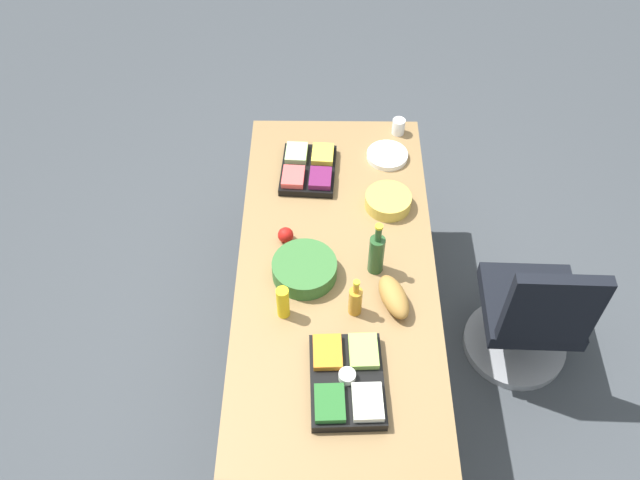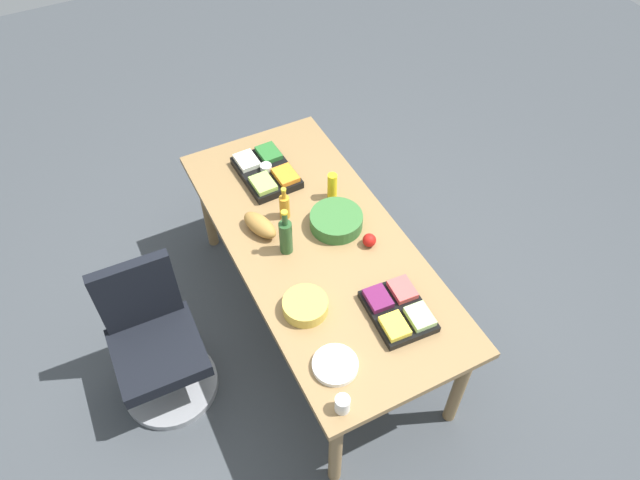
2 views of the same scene
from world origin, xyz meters
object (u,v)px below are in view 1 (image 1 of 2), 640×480
salad_bowl (305,269)px  paper_plate_stack (387,155)px  bread_loaf (394,297)px  chip_bowl (388,201)px  office_chair (529,320)px  dressing_bottle (355,300)px  veggie_tray (347,380)px  mustard_bottle (283,302)px  paper_cup (398,127)px  apple_red (286,235)px  fruit_platter (308,169)px  conference_table (336,274)px  wine_bottle (376,253)px

salad_bowl → paper_plate_stack: (-0.80, 0.43, -0.03)m
bread_loaf → chip_bowl: size_ratio=1.03×
office_chair → dressing_bottle: size_ratio=4.21×
office_chair → veggie_tray: bearing=-58.0°
mustard_bottle → dressing_bottle: bearing=93.2°
bread_loaf → salad_bowl: 0.43m
bread_loaf → paper_cup: (-1.16, 0.10, -0.01)m
bread_loaf → veggie_tray: bearing=-27.9°
salad_bowl → paper_plate_stack: bearing=151.8°
dressing_bottle → apple_red: bearing=-141.6°
apple_red → fruit_platter: bearing=167.9°
bread_loaf → mustard_bottle: mustard_bottle is taller
veggie_tray → mustard_bottle: 0.44m
bread_loaf → apple_red: bearing=-126.4°
conference_table → dressing_bottle: 0.32m
chip_bowl → apple_red: apple_red is taller
fruit_platter → paper_cup: 0.59m
dressing_bottle → fruit_platter: bearing=-165.6°
office_chair → apple_red: size_ratio=12.12×
fruit_platter → apple_red: apple_red is taller
conference_table → office_chair: office_chair is taller
conference_table → wine_bottle: wine_bottle is taller
conference_table → paper_plate_stack: size_ratio=9.36×
conference_table → veggie_tray: 0.64m
veggie_tray → paper_plate_stack: veggie_tray is taller
dressing_bottle → bread_loaf: bearing=103.9°
fruit_platter → conference_table: bearing=13.4°
paper_cup → office_chair: bearing=34.4°
chip_bowl → dressing_bottle: size_ratio=1.06×
mustard_bottle → paper_plate_stack: bearing=153.1°
mustard_bottle → dressing_bottle: size_ratio=0.80×
wine_bottle → dressing_bottle: bearing=-22.9°
dressing_bottle → office_chair: bearing=104.6°
conference_table → veggie_tray: bearing=3.5°
office_chair → veggie_tray: office_chair is taller
salad_bowl → bread_loaf: bearing=68.5°
conference_table → paper_cup: (-0.93, 0.35, 0.13)m
office_chair → fruit_platter: bearing=-118.8°
dressing_bottle → apple_red: dressing_bottle is taller
wine_bottle → fruit_platter: size_ratio=0.82×
wine_bottle → veggie_tray: wine_bottle is taller
office_chair → apple_red: office_chair is taller
bread_loaf → paper_plate_stack: 0.95m
bread_loaf → paper_plate_stack: (-0.95, 0.02, -0.04)m
bread_loaf → dressing_bottle: bearing=-76.1°
chip_bowl → dressing_bottle: bearing=-15.8°
paper_cup → chip_bowl: 0.56m
mustard_bottle → conference_table: bearing=140.1°
veggie_tray → paper_cup: (-1.56, 0.31, 0.01)m
office_chair → salad_bowl: bearing=-88.0°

